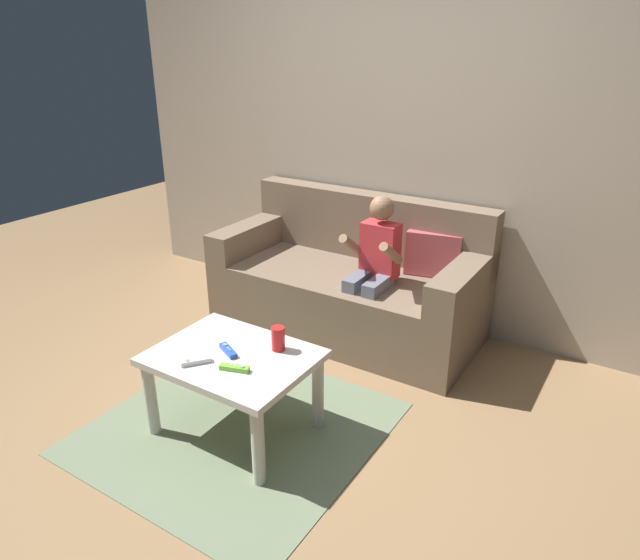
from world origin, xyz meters
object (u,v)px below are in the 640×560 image
Objects in this scene: person_seated_on_couch at (373,266)px; couch at (351,285)px; game_remote_blue_far_corner at (228,350)px; game_remote_white_near_edge at (196,361)px; game_remote_lime_center at (235,368)px; soda_can at (278,339)px; coffee_table at (233,368)px.

couch is at bearing 144.05° from person_seated_on_couch.
couch is 12.35× the size of game_remote_blue_far_corner.
couch reaches higher than game_remote_blue_far_corner.
person_seated_on_couch is 1.13m from game_remote_blue_far_corner.
game_remote_white_near_edge and game_remote_lime_center have the same top height.
game_remote_blue_far_corner is 0.25m from soda_can.
couch reaches higher than game_remote_white_near_edge.
person_seated_on_couch reaches higher than game_remote_blue_far_corner.
game_remote_lime_center is at bearing -39.32° from game_remote_blue_far_corner.
soda_can is at bearing 44.24° from coffee_table.
game_remote_lime_center is at bearing -102.43° from soda_can.
couch is at bearing 92.89° from coffee_table.
person_seated_on_couch is at bearing 86.09° from game_remote_lime_center.
game_remote_blue_far_corner is at bearing 68.54° from game_remote_white_near_edge.
game_remote_blue_far_corner is at bearing -88.32° from couch.
person_seated_on_couch reaches higher than soda_can.
coffee_table is at bearing -99.58° from person_seated_on_couch.
person_seated_on_couch is 1.22m from game_remote_lime_center.
game_remote_white_near_edge is 0.20m from game_remote_lime_center.
game_remote_blue_far_corner reaches higher than coffee_table.
couch reaches higher than game_remote_lime_center.
couch is 14.33× the size of soda_can.
person_seated_on_couch reaches higher than couch.
coffee_table is 0.20m from game_remote_white_near_edge.
couch is 1.29m from game_remote_blue_far_corner.
game_remote_lime_center and game_remote_blue_far_corner have the same top height.
game_remote_white_near_edge is at bearing -128.67° from soda_can.
couch reaches higher than soda_can.
game_remote_lime_center is (-0.08, -1.21, -0.12)m from person_seated_on_couch.
coffee_table is 5.34× the size of game_remote_lime_center.
person_seated_on_couch is (0.25, -0.18, 0.25)m from couch.
game_remote_lime_center is (0.19, 0.05, 0.00)m from game_remote_white_near_edge.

